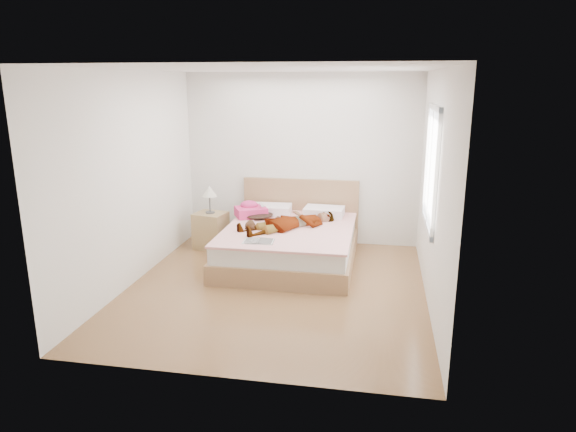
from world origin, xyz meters
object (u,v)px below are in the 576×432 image
(woman, at_px, (290,219))
(magazine, at_px, (259,241))
(towel, at_px, (251,210))
(coffee_mug, at_px, (277,227))
(bed, at_px, (290,242))
(phone, at_px, (262,205))
(nightstand, at_px, (211,227))
(plush_toy, at_px, (250,225))

(woman, height_order, magazine, woman)
(woman, distance_m, magazine, 0.81)
(towel, relative_size, coffee_mug, 4.48)
(bed, height_order, magazine, bed)
(phone, distance_m, nightstand, 0.89)
(woman, bearing_deg, plush_toy, -107.59)
(towel, relative_size, magazine, 1.39)
(phone, height_order, coffee_mug, phone)
(woman, bearing_deg, coffee_mug, -79.36)
(woman, distance_m, coffee_mug, 0.26)
(phone, height_order, magazine, phone)
(bed, height_order, coffee_mug, bed)
(plush_toy, bearing_deg, nightstand, 140.78)
(bed, xyz_separation_m, plush_toy, (-0.51, -0.28, 0.30))
(phone, distance_m, coffee_mug, 0.71)
(bed, height_order, nightstand, bed)
(magazine, bearing_deg, woman, 70.09)
(coffee_mug, bearing_deg, bed, 58.97)
(bed, bearing_deg, nightstand, 164.24)
(phone, bearing_deg, woman, -81.21)
(woman, xyz_separation_m, coffee_mug, (-0.15, -0.20, -0.05))
(bed, distance_m, towel, 0.85)
(phone, xyz_separation_m, bed, (0.49, -0.36, -0.43))
(magazine, bearing_deg, phone, 101.07)
(phone, relative_size, towel, 0.18)
(towel, distance_m, coffee_mug, 0.83)
(towel, distance_m, magazine, 1.27)
(phone, distance_m, magazine, 1.19)
(bed, relative_size, coffee_mug, 16.78)
(towel, height_order, coffee_mug, towel)
(bed, bearing_deg, magazine, -108.56)
(phone, relative_size, plush_toy, 0.45)
(magazine, bearing_deg, coffee_mug, 77.64)
(coffee_mug, xyz_separation_m, plush_toy, (-0.36, -0.03, 0.02))
(coffee_mug, distance_m, plush_toy, 0.36)
(magazine, relative_size, plush_toy, 1.74)
(coffee_mug, xyz_separation_m, nightstand, (-1.15, 0.61, -0.24))
(magazine, xyz_separation_m, coffee_mug, (0.12, 0.55, 0.04))
(nightstand, bearing_deg, bed, -15.76)
(phone, distance_m, towel, 0.21)
(woman, bearing_deg, phone, -171.21)
(phone, xyz_separation_m, magazine, (0.23, -1.16, -0.19))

